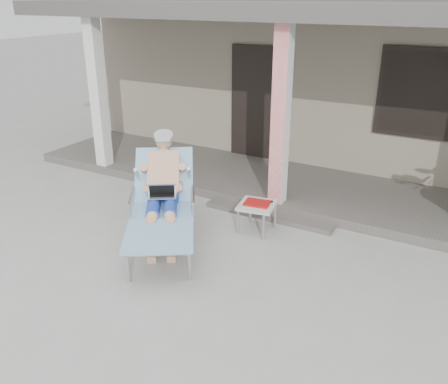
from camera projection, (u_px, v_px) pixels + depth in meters
The scene contains 7 objects.
ground at pixel (204, 276), 5.64m from camera, with size 60.00×60.00×0.00m, color #9E9E99.
house at pixel (360, 66), 10.22m from camera, with size 10.40×5.40×3.30m.
porch_deck at pixel (297, 187), 8.02m from camera, with size 10.00×2.00×0.15m, color #605B56.
porch_overhang at pixel (306, 17), 6.93m from camera, with size 10.00×2.30×2.85m.
porch_step at pixel (268, 215), 7.11m from camera, with size 2.00×0.30×0.07m, color #605B56.
lounger at pixel (162, 179), 6.20m from camera, with size 1.80×2.18×1.40m.
side_table at pixel (257, 207), 6.58m from camera, with size 0.56×0.56×0.44m.
Camera 1 is at (2.57, -4.08, 3.10)m, focal length 38.00 mm.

